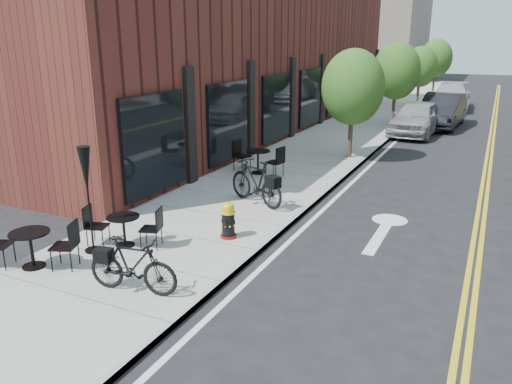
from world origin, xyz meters
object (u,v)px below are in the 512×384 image
Objects in this scene: fire_hydrant at (228,220)px; bistro_set_b at (124,226)px; bicycle_left at (256,182)px; bicycle_right at (132,266)px; bistro_set_c at (258,158)px; patio_umbrella at (86,177)px; bistro_set_a at (31,244)px; parked_car_a at (417,118)px; parked_car_b at (442,110)px; parked_car_c at (451,96)px.

fire_hydrant is 0.51× the size of bistro_set_b.
bicycle_left is 1.19× the size of bicycle_right.
bicycle_left is at bearing -52.28° from bistro_set_c.
bicycle_left is at bearing 68.20° from patio_umbrella.
fire_hydrant is 2.85m from bicycle_right.
bistro_set_a is 18.20m from parked_car_a.
bistro_set_b is (-1.27, -3.65, -0.17)m from bicycle_left.
bistro_set_a is at bearing -100.01° from parked_car_b.
parked_car_c reaches higher than bistro_set_a.
parked_car_c is at bearing 91.74° from bistro_set_c.
parked_car_c is (2.27, 24.64, 0.28)m from fire_hydrant.
bistro_set_c is (0.00, 6.44, 0.06)m from bistro_set_b.
parked_car_a reaches higher than bicycle_right.
patio_umbrella is (0.49, 1.05, 1.09)m from bistro_set_a.
bistro_set_b is 6.44m from bistro_set_c.
bistro_set_b is 0.35× the size of parked_car_a.
bistro_set_a is at bearing -137.83° from bistro_set_b.
bicycle_right is at bearing -97.46° from parked_car_c.
parked_car_b reaches higher than bistro_set_a.
parked_car_b reaches higher than parked_car_c.
bistro_set_a is 27.94m from parked_car_c.
fire_hydrant is at bearing 40.69° from patio_umbrella.
patio_umbrella is at bearing -101.59° from parked_car_c.
bistro_set_c is 19.92m from parked_car_c.
bicycle_left is 3.06m from bistro_set_c.
bistro_set_b is at bearing 4.71° from bicycle_left.
bicycle_right is at bearing -64.24° from bistro_set_b.
bicycle_right is 0.33× the size of parked_car_b.
bistro_set_a reaches higher than bistro_set_b.
bistro_set_b reaches higher than fire_hydrant.
fire_hydrant is 24.74m from parked_car_c.
patio_umbrella is 0.40× the size of parked_car_c.
parked_car_b is 0.92× the size of parked_car_c.
bistro_set_a is 0.35× the size of parked_car_b.
patio_umbrella is at bearing -146.54° from bistro_set_b.
patio_umbrella is 0.43× the size of parked_car_b.
bicycle_left is at bearing 44.89° from bistro_set_a.
bicycle_left is 22.47m from parked_car_c.
bistro_set_c is at bearing -131.75° from bicycle_left.
parked_car_b is (2.93, 15.29, 0.11)m from bicycle_left.
bistro_set_b is (0.89, 1.55, -0.04)m from bistro_set_a.
parked_car_b is at bearing 83.71° from fire_hydrant.
bicycle_left is 0.36× the size of parked_car_c.
bistro_set_b is at bearing -140.75° from fire_hydrant.
bicycle_left is 4.57m from patio_umbrella.
fire_hydrant is 0.42× the size of bicycle_left.
bicycle_left reaches higher than fire_hydrant.
parked_car_b reaches higher than bistro_set_b.
bistro_set_a reaches higher than fire_hydrant.
bistro_set_c is (-1.27, 2.79, -0.10)m from bicycle_left.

